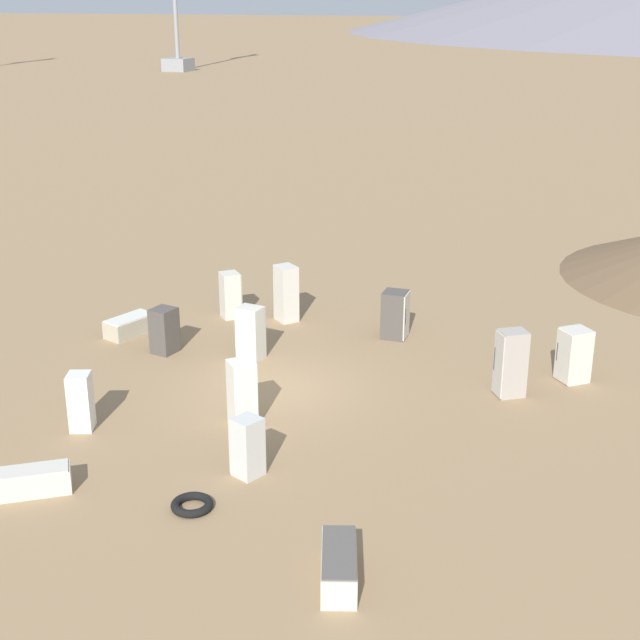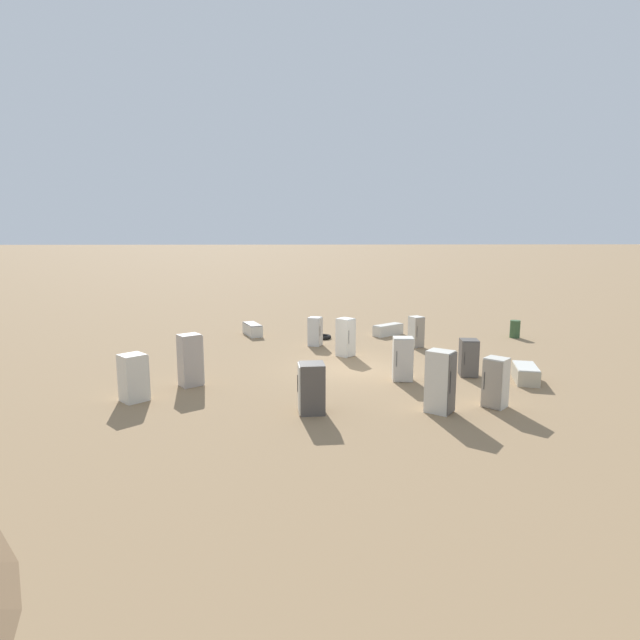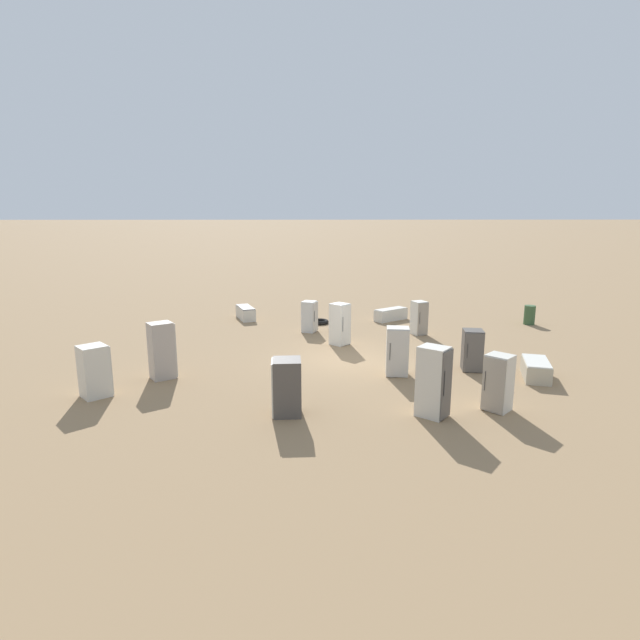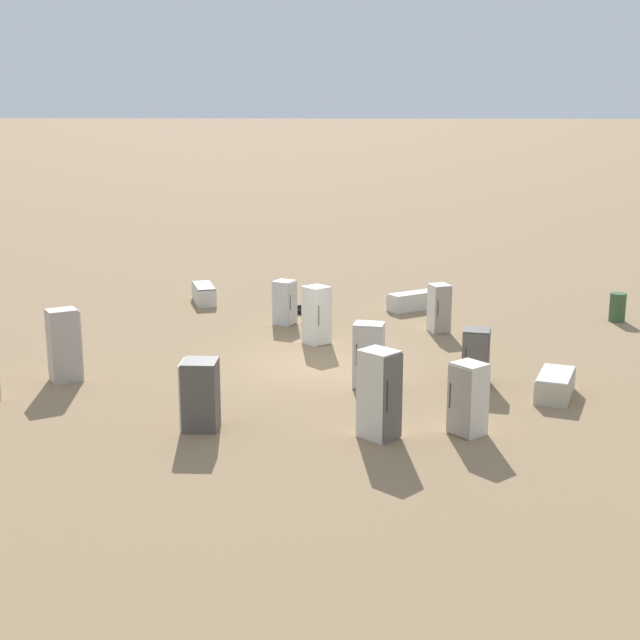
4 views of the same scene
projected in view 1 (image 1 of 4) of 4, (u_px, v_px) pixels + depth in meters
The scene contains 16 objects.
ground_plane at pixel (277, 390), 24.86m from camera, with size 1000.00×1000.00×0.00m, color #937551.
power_pylon_0 at pixel (175, 3), 128.15m from camera, with size 10.62×3.64×30.35m.
discarded_fridge_0 at pixel (130, 326), 28.82m from camera, with size 1.80×1.24×0.60m.
discarded_fridge_1 at pixel (164, 330), 27.26m from camera, with size 0.84×0.76×1.42m.
discarded_fridge_2 at pixel (339, 566), 16.63m from camera, with size 1.91×1.20×0.65m.
discarded_fridge_3 at pixel (574, 355), 25.20m from camera, with size 1.03×1.04×1.55m.
discarded_fridge_4 at pixel (28, 482), 19.56m from camera, with size 1.56×1.85×0.60m.
discarded_fridge_5 at pixel (251, 333), 26.75m from camera, with size 0.72×0.80×1.64m.
discarded_fridge_6 at pixel (247, 447), 20.21m from camera, with size 0.77×0.79×1.43m.
discarded_fridge_7 at pixel (81, 401), 22.38m from camera, with size 0.79×0.74×1.50m.
discarded_fridge_8 at pixel (242, 393), 22.61m from camera, with size 0.92×0.92×1.72m.
discarded_fridge_9 at pixel (231, 295), 30.24m from camera, with size 0.89×0.89×1.58m.
discarded_fridge_10 at pixel (395, 315), 28.44m from camera, with size 0.79×0.82×1.53m.
discarded_fridge_11 at pixel (286, 293), 29.88m from camera, with size 0.95×0.97×1.92m.
discarded_fridge_12 at pixel (511, 363), 24.22m from camera, with size 0.92×0.96×1.87m.
scrap_tire at pixel (192, 505), 19.05m from camera, with size 0.91×0.91×0.19m.
Camera 1 is at (20.91, 8.91, 10.33)m, focal length 50.00 mm.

